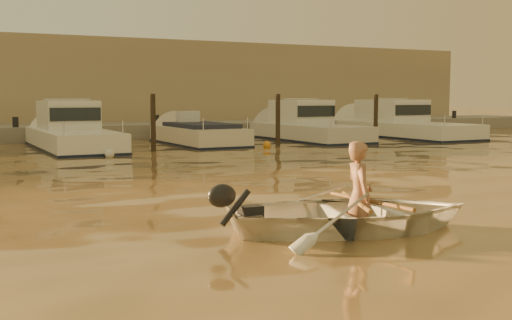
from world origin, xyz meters
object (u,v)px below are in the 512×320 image
person (359,196)px  moored_boat_2 (72,132)px  moored_boat_4 (309,126)px  moored_boat_5 (402,124)px  dinghy (352,214)px  waterfront_building (77,87)px  moored_boat_3 (198,139)px

person → moored_boat_2: bearing=18.4°
moored_boat_4 → moored_boat_5: same height
dinghy → person: size_ratio=2.22×
person → dinghy: bearing=90.0°
moored_boat_2 → waterfront_building: 11.43m
person → moored_boat_2: size_ratio=0.20×
dinghy → moored_boat_4: moored_boat_4 is taller
moored_boat_5 → waterfront_building: 16.96m
dinghy → moored_boat_2: (-0.62, 16.34, 0.38)m
moored_boat_5 → moored_boat_3: bearing=180.0°
person → moored_boat_4: 18.87m
person → waterfront_building: 27.50m
moored_boat_4 → moored_boat_3: bearing=180.0°
dinghy → moored_boat_3: moored_boat_3 is taller
moored_boat_2 → moored_boat_3: size_ratio=1.24×
dinghy → moored_boat_3: (4.30, 16.34, -0.02)m
person → moored_boat_2: 16.39m
moored_boat_5 → moored_boat_2: bearing=180.0°
dinghy → person: bearing=-90.0°
moored_boat_3 → moored_boat_5: size_ratio=0.71×
person → moored_boat_4: size_ratio=0.21×
moored_boat_4 → waterfront_building: 13.47m
person → moored_boat_4: bearing=-14.0°
moored_boat_3 → moored_boat_4: (5.19, 0.00, 0.40)m
dinghy → moored_boat_2: size_ratio=0.45×
dinghy → moored_boat_3: 16.90m
moored_boat_3 → waterfront_building: bearing=102.2°
dinghy → moored_boat_2: moored_boat_2 is taller
waterfront_building → moored_boat_4: bearing=-55.5°
person → moored_boat_5: size_ratio=0.18×
moored_boat_4 → moored_boat_5: bearing=0.0°
dinghy → waterfront_building: size_ratio=0.08×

